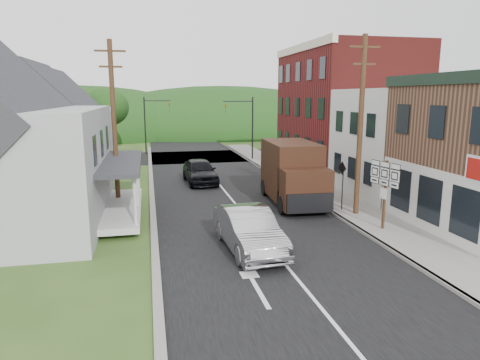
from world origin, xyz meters
TOP-DOWN VIEW (x-y plane):
  - ground at (0.00, 0.00)m, footprint 120.00×120.00m
  - road at (0.00, 10.00)m, footprint 9.00×90.00m
  - cross_road at (0.00, 27.00)m, footprint 60.00×9.00m
  - sidewalk_right at (5.90, 8.00)m, footprint 2.80×55.00m
  - curb_right at (4.55, 8.00)m, footprint 0.20×55.00m
  - curb_left at (-4.65, 8.00)m, footprint 0.30×55.00m
  - storefront_white at (11.30, 7.50)m, footprint 8.00×7.00m
  - storefront_red at (11.30, 17.00)m, footprint 8.00×12.00m
  - house_blue at (-11.00, 17.00)m, footprint 7.14×8.16m
  - house_cream at (-11.50, 26.00)m, footprint 7.14×8.16m
  - utility_pole_right at (5.60, 3.50)m, footprint 1.60×0.26m
  - utility_pole_left at (-6.50, 8.00)m, footprint 1.60×0.26m
  - traffic_signal_right at (4.30, 23.50)m, footprint 2.87×0.20m
  - traffic_signal_left at (-4.30, 30.50)m, footprint 2.87×0.20m
  - tree_left_d at (-9.00, 32.00)m, footprint 4.80×4.80m
  - forested_ridge at (0.00, 55.00)m, footprint 90.00×30.00m
  - silver_sedan at (-0.96, -0.24)m, footprint 2.13×5.24m
  - dark_sedan at (-1.25, 13.58)m, footprint 2.29×5.15m
  - delivery_van at (3.24, 6.63)m, footprint 2.91×6.40m
  - route_sign_cluster at (5.52, 0.81)m, footprint 0.41×1.77m
  - warning_sign at (5.17, 4.31)m, footprint 0.16×0.71m

SIDE VIEW (x-z plane):
  - ground at x=0.00m, z-range 0.00..0.00m
  - road at x=0.00m, z-range -0.01..0.01m
  - cross_road at x=0.00m, z-range -0.01..0.01m
  - forested_ridge at x=0.00m, z-range -8.00..8.00m
  - curb_left at x=-4.65m, z-range 0.00..0.12m
  - sidewalk_right at x=5.90m, z-range 0.00..0.15m
  - curb_right at x=4.55m, z-range 0.00..0.15m
  - silver_sedan at x=-0.96m, z-range 0.00..1.69m
  - dark_sedan at x=-1.25m, z-range 0.00..1.72m
  - delivery_van at x=3.24m, z-range 0.02..3.52m
  - warning_sign at x=5.17m, z-range 0.51..3.11m
  - route_sign_cluster at x=5.52m, z-range 0.61..3.75m
  - storefront_white at x=11.30m, z-range 0.00..6.50m
  - house_blue at x=-11.00m, z-range 0.05..7.33m
  - house_cream at x=-11.50m, z-range 0.05..7.33m
  - traffic_signal_right at x=4.30m, z-range 0.76..6.76m
  - traffic_signal_left at x=-4.30m, z-range 0.76..6.76m
  - utility_pole_right at x=5.60m, z-range 0.16..9.16m
  - utility_pole_left at x=-6.50m, z-range 0.16..9.16m
  - tree_left_d at x=-9.00m, z-range 1.41..8.35m
  - storefront_red at x=11.30m, z-range 0.00..10.00m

